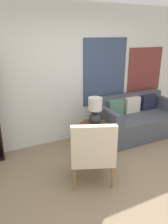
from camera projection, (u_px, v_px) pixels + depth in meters
The scene contains 6 objects.
ground_plane at pixel (125, 196), 3.03m from camera, with size 14.00×14.00×0.00m, color #847056.
wall_back at pixel (70, 76), 4.31m from camera, with size 6.40×0.08×2.70m.
armchair at pixel (93, 150), 3.10m from camera, with size 0.79×0.75×0.99m.
couch at pixel (135, 120), 4.82m from camera, with size 1.75×0.91×0.86m.
side_table at pixel (94, 127), 4.05m from camera, with size 0.54×0.54×0.55m.
table_lamp at pixel (95, 110), 3.98m from camera, with size 0.26×0.26×0.50m.
Camera 1 is at (-1.60, -1.95, 2.13)m, focal length 35.00 mm.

